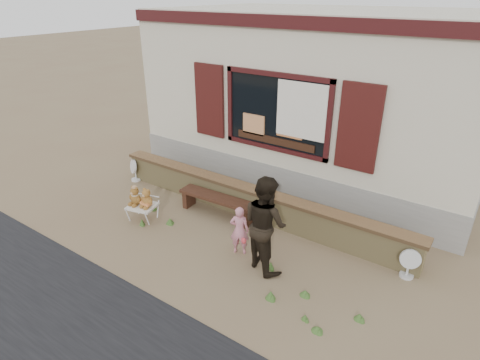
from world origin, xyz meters
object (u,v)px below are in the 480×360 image
Objects in this scene: child at (239,230)px; adult at (265,224)px; bench at (217,201)px; folding_chair at (142,207)px; teddy_bear_left at (135,195)px; teddy_bear_right at (147,197)px.

adult is at bearing 148.19° from child.
bench is 1.57m from folding_chair.
bench is 1.71m from teddy_bear_left.
child is 0.70m from adult.
bench is 4.24× the size of teddy_bear_right.
adult is at bearing -30.73° from bench.
child reaches higher than teddy_bear_left.
teddy_bear_right is at bearing 0.00° from teddy_bear_left.
adult is (2.93, 0.11, 0.56)m from folding_chair.
folding_chair is at bearing -19.33° from child.
folding_chair is at bearing -141.61° from bench.
folding_chair is at bearing 24.63° from adult.
bench is at bearing 29.35° from teddy_bear_right.
child is at bearing 14.64° from adult.
adult is at bearing -12.22° from folding_chair.
bench reaches higher than folding_chair.
child is 0.55× the size of adult.
folding_chair is at bearing -0.00° from teddy_bear_left.
bench is 1.87× the size of child.
teddy_bear_left is 0.28m from teddy_bear_right.
teddy_bear_right is (-1.05, -1.00, 0.22)m from bench.
child reaches higher than teddy_bear_right.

